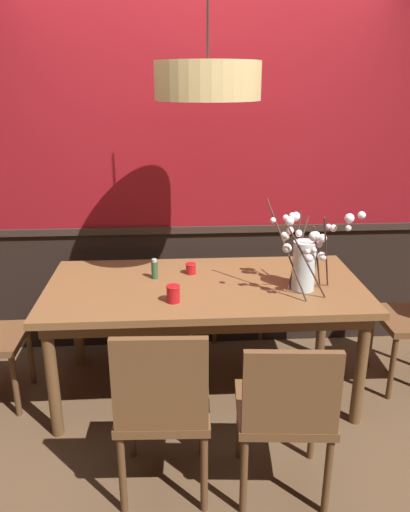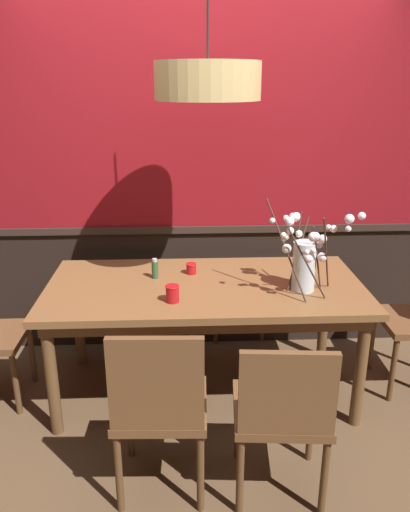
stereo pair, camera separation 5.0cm
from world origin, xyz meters
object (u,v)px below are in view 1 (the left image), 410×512
at_px(candle_holder_nearer_edge, 173,294).
at_px(condiment_bottle, 155,269).
at_px(chair_far_side_right, 233,268).
at_px(pendant_lamp, 208,81).
at_px(chair_near_side_left, 163,404).
at_px(chair_far_side_left, 166,270).
at_px(candle_holder_nearer_center, 191,268).
at_px(vase_with_blossoms, 305,260).
at_px(dining_table, 205,296).
at_px(chair_near_side_right, 286,409).

bearing_deg(candle_holder_nearer_edge, condiment_bottle, 107.65).
xyz_separation_m(chair_far_side_right, pendant_lamp, (-0.27, -0.89, 1.42)).
xyz_separation_m(chair_near_side_left, candle_holder_nearer_edge, (0.06, 0.62, 0.29)).
distance_m(chair_far_side_left, condiment_bottle, 0.86).
distance_m(chair_far_side_left, candle_holder_nearer_center, 0.81).
distance_m(chair_near_side_left, vase_with_blossoms, 1.20).
bearing_deg(pendant_lamp, condiment_bottle, 158.18).
bearing_deg(dining_table, chair_far_side_left, 105.57).
bearing_deg(candle_holder_nearer_center, dining_table, -66.05).
distance_m(chair_near_side_left, candle_holder_nearer_center, 1.10).
xyz_separation_m(vase_with_blossoms, candle_holder_nearer_edge, (-0.78, -0.13, -0.14)).
bearing_deg(pendant_lamp, chair_far_side_left, 106.10).
relative_size(vase_with_blossoms, pendant_lamp, 0.72).
height_order(chair_far_side_right, candle_holder_nearer_edge, chair_far_side_right).
relative_size(chair_near_side_right, pendant_lamp, 1.13).
xyz_separation_m(chair_near_side_right, chair_far_side_right, (-0.04, 1.79, 0.03)).
bearing_deg(chair_far_side_right, condiment_bottle, -127.94).
bearing_deg(pendant_lamp, chair_far_side_right, 73.40).
relative_size(dining_table, vase_with_blossoms, 3.51).
bearing_deg(pendant_lamp, vase_with_blossoms, -10.81).
bearing_deg(condiment_bottle, chair_far_side_right, 52.06).
xyz_separation_m(dining_table, chair_far_side_right, (0.28, 0.87, -0.15)).
relative_size(dining_table, candle_holder_nearer_center, 27.72).
relative_size(chair_near_side_left, candle_holder_nearer_center, 13.34).
xyz_separation_m(chair_far_side_left, pendant_lamp, (0.27, -0.93, 1.44)).
xyz_separation_m(chair_near_side_right, candle_holder_nearer_edge, (-0.52, 0.66, 0.31)).
xyz_separation_m(chair_near_side_left, vase_with_blossoms, (0.84, 0.75, 0.43)).
relative_size(dining_table, chair_near_side_left, 2.08).
bearing_deg(chair_near_side_right, dining_table, 109.36).
distance_m(chair_far_side_left, chair_near_side_left, 1.79).
xyz_separation_m(dining_table, candle_holder_nearer_center, (-0.08, 0.18, 0.12)).
height_order(chair_far_side_left, candle_holder_nearer_edge, chair_far_side_left).
relative_size(vase_with_blossoms, candle_holder_nearer_edge, 5.60).
bearing_deg(chair_near_side_right, pendant_lamp, 108.89).
distance_m(chair_near_side_right, chair_near_side_left, 0.58).
bearing_deg(dining_table, vase_with_blossoms, -11.97).
height_order(chair_far_side_right, chair_near_side_left, chair_near_side_left).
height_order(chair_far_side_left, chair_near_side_left, chair_near_side_left).
bearing_deg(vase_with_blossoms, chair_near_side_right, -108.43).
bearing_deg(candle_holder_nearer_center, chair_near_side_right, -69.85).
relative_size(chair_far_side_right, candle_holder_nearer_center, 13.26).
bearing_deg(chair_far_side_right, pendant_lamp, -106.60).
bearing_deg(chair_near_side_left, chair_far_side_right, 73.03).
bearing_deg(vase_with_blossoms, candle_holder_nearer_center, 155.23).
height_order(chair_near_side_left, candle_holder_nearer_center, chair_near_side_left).
relative_size(chair_near_side_right, condiment_bottle, 6.75).
height_order(candle_holder_nearer_center, candle_holder_nearer_edge, candle_holder_nearer_edge).
distance_m(dining_table, candle_holder_nearer_edge, 0.34).
bearing_deg(chair_far_side_right, dining_table, -107.68).
bearing_deg(chair_near_side_right, chair_far_side_right, 91.35).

